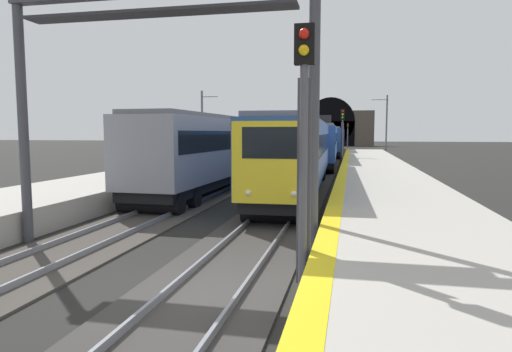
{
  "coord_description": "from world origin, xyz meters",
  "views": [
    {
      "loc": [
        -8.13,
        -2.79,
        3.25
      ],
      "look_at": [
        10.49,
        1.18,
        1.4
      ],
      "focal_mm": 31.5,
      "sensor_mm": 36.0,
      "label": 1
    }
  ],
  "objects_px": {
    "train_main_approaching": "(327,141)",
    "railway_signal_near": "(304,141)",
    "train_adjacent_platform": "(258,143)",
    "overhead_signal_gantry": "(156,50)",
    "catenary_mast_near": "(386,125)",
    "catenary_mast_far": "(202,127)",
    "railway_signal_mid": "(342,132)",
    "railway_signal_far": "(348,133)"
  },
  "relations": [
    {
      "from": "train_main_approaching",
      "to": "railway_signal_far",
      "type": "height_order",
      "value": "railway_signal_far"
    },
    {
      "from": "railway_signal_near",
      "to": "railway_signal_mid",
      "type": "height_order",
      "value": "railway_signal_mid"
    },
    {
      "from": "train_adjacent_platform",
      "to": "train_main_approaching",
      "type": "bearing_deg",
      "value": -13.88
    },
    {
      "from": "train_main_approaching",
      "to": "train_adjacent_platform",
      "type": "relative_size",
      "value": 1.91
    },
    {
      "from": "catenary_mast_far",
      "to": "train_adjacent_platform",
      "type": "bearing_deg",
      "value": -136.11
    },
    {
      "from": "train_main_approaching",
      "to": "railway_signal_far",
      "type": "relative_size",
      "value": 14.73
    },
    {
      "from": "train_adjacent_platform",
      "to": "overhead_signal_gantry",
      "type": "height_order",
      "value": "overhead_signal_gantry"
    },
    {
      "from": "train_adjacent_platform",
      "to": "railway_signal_near",
      "type": "relative_size",
      "value": 7.72
    },
    {
      "from": "train_adjacent_platform",
      "to": "overhead_signal_gantry",
      "type": "relative_size",
      "value": 4.69
    },
    {
      "from": "catenary_mast_far",
      "to": "train_main_approaching",
      "type": "bearing_deg",
      "value": -52.1
    },
    {
      "from": "train_adjacent_platform",
      "to": "railway_signal_near",
      "type": "xyz_separation_m",
      "value": [
        -27.18,
        -6.59,
        0.71
      ]
    },
    {
      "from": "train_main_approaching",
      "to": "railway_signal_near",
      "type": "xyz_separation_m",
      "value": [
        -44.14,
        -1.88,
        0.83
      ]
    },
    {
      "from": "train_adjacent_platform",
      "to": "railway_signal_far",
      "type": "distance_m",
      "value": 61.56
    },
    {
      "from": "catenary_mast_near",
      "to": "catenary_mast_far",
      "type": "relative_size",
      "value": 1.11
    },
    {
      "from": "train_main_approaching",
      "to": "railway_signal_mid",
      "type": "xyz_separation_m",
      "value": [
        -9.16,
        -1.88,
        1.04
      ]
    },
    {
      "from": "train_adjacent_platform",
      "to": "railway_signal_near",
      "type": "distance_m",
      "value": 27.98
    },
    {
      "from": "railway_signal_mid",
      "to": "catenary_mast_far",
      "type": "distance_m",
      "value": 13.91
    },
    {
      "from": "railway_signal_mid",
      "to": "catenary_mast_near",
      "type": "height_order",
      "value": "catenary_mast_near"
    },
    {
      "from": "catenary_mast_near",
      "to": "catenary_mast_far",
      "type": "height_order",
      "value": "catenary_mast_near"
    },
    {
      "from": "railway_signal_mid",
      "to": "catenary_mast_near",
      "type": "xyz_separation_m",
      "value": [
        19.88,
        -5.42,
        0.95
      ]
    },
    {
      "from": "railway_signal_mid",
      "to": "railway_signal_far",
      "type": "distance_m",
      "value": 53.41
    },
    {
      "from": "train_adjacent_platform",
      "to": "railway_signal_far",
      "type": "bearing_deg",
      "value": -4.51
    },
    {
      "from": "catenary_mast_far",
      "to": "railway_signal_near",
      "type": "bearing_deg",
      "value": -158.22
    },
    {
      "from": "catenary_mast_near",
      "to": "train_adjacent_platform",
      "type": "bearing_deg",
      "value": 156.54
    },
    {
      "from": "railway_signal_near",
      "to": "overhead_signal_gantry",
      "type": "xyz_separation_m",
      "value": [
        2.72,
        4.24,
        2.34
      ]
    },
    {
      "from": "train_adjacent_platform",
      "to": "catenary_mast_near",
      "type": "relative_size",
      "value": 4.92
    },
    {
      "from": "railway_signal_near",
      "to": "catenary_mast_near",
      "type": "xyz_separation_m",
      "value": [
        54.86,
        -5.42,
        1.16
      ]
    },
    {
      "from": "railway_signal_near",
      "to": "overhead_signal_gantry",
      "type": "distance_m",
      "value": 5.55
    },
    {
      "from": "railway_signal_far",
      "to": "train_main_approaching",
      "type": "bearing_deg",
      "value": -2.44
    },
    {
      "from": "railway_signal_near",
      "to": "railway_signal_far",
      "type": "height_order",
      "value": "railway_signal_near"
    },
    {
      "from": "catenary_mast_far",
      "to": "catenary_mast_near",
      "type": "bearing_deg",
      "value": -43.91
    },
    {
      "from": "catenary_mast_near",
      "to": "railway_signal_near",
      "type": "bearing_deg",
      "value": 174.36
    },
    {
      "from": "railway_signal_near",
      "to": "catenary_mast_far",
      "type": "height_order",
      "value": "catenary_mast_far"
    },
    {
      "from": "railway_signal_mid",
      "to": "train_adjacent_platform",
      "type": "bearing_deg",
      "value": -40.2
    },
    {
      "from": "railway_signal_mid",
      "to": "catenary_mast_far",
      "type": "height_order",
      "value": "catenary_mast_far"
    },
    {
      "from": "railway_signal_near",
      "to": "catenary_mast_far",
      "type": "distance_m",
      "value": 37.47
    },
    {
      "from": "railway_signal_near",
      "to": "catenary_mast_far",
      "type": "xyz_separation_m",
      "value": [
        34.79,
        13.9,
        0.71
      ]
    },
    {
      "from": "train_adjacent_platform",
      "to": "railway_signal_mid",
      "type": "height_order",
      "value": "railway_signal_mid"
    },
    {
      "from": "railway_signal_near",
      "to": "catenary_mast_near",
      "type": "bearing_deg",
      "value": 174.36
    },
    {
      "from": "train_main_approaching",
      "to": "catenary_mast_near",
      "type": "relative_size",
      "value": 9.39
    },
    {
      "from": "train_main_approaching",
      "to": "railway_signal_near",
      "type": "bearing_deg",
      "value": 0.93
    },
    {
      "from": "catenary_mast_far",
      "to": "railway_signal_far",
      "type": "bearing_deg",
      "value": -14.54
    }
  ]
}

